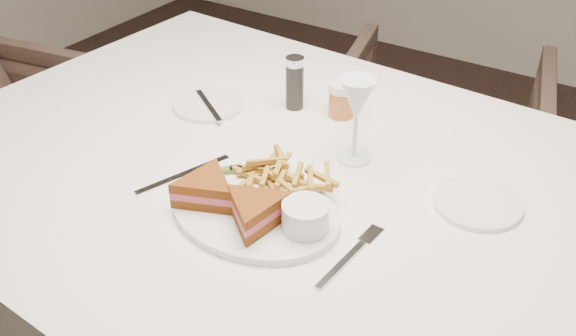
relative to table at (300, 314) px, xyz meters
The scene contains 4 objects.
table is the anchor object (origin of this frame).
chair_far 0.93m from the table, 92.93° to the left, with size 0.66×0.61×0.68m, color #49362D.
chair_left 1.08m from the table, behind, with size 0.69×0.65×0.71m, color #49362D.
table_setting 0.42m from the table, 99.71° to the right, with size 0.80×0.63×0.18m.
Camera 1 is at (0.39, -0.71, 1.45)m, focal length 40.00 mm.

